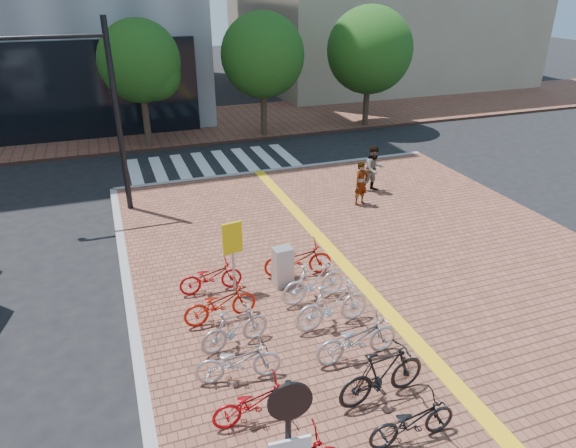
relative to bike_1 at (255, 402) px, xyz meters
name	(u,v)px	position (x,y,z in m)	size (l,w,h in m)	color
ground	(330,360)	(2.08, 1.21, -0.58)	(120.00, 120.00, 0.00)	black
kerb_north	(280,170)	(5.08, 13.21, -0.50)	(14.00, 0.25, 0.15)	gray
far_sidewalk	(179,126)	(2.08, 22.21, -0.50)	(70.00, 8.00, 0.15)	brown
crosswalk	(214,164)	(2.58, 15.21, -0.57)	(7.50, 4.00, 0.01)	silver
street_trees	(283,56)	(7.13, 18.67, 3.52)	(16.20, 4.60, 6.35)	#38281E
bike_1	(255,402)	(0.00, 0.00, 0.00)	(0.57, 1.63, 0.86)	#B70D13
bike_2	(238,361)	(-0.01, 1.16, 0.04)	(0.61, 1.76, 0.93)	#B4B4B9
bike_3	(235,328)	(0.19, 2.20, 0.06)	(0.46, 1.64, 0.98)	#A8A9AD
bike_4	(220,303)	(0.11, 3.29, 0.04)	(0.63, 1.80, 0.94)	#B91B0D
bike_5	(211,277)	(0.17, 4.63, 0.01)	(0.58, 1.66, 0.87)	#B30C12
bike_6	(412,421)	(2.47, -1.38, 0.02)	(0.59, 1.70, 0.89)	black
bike_7	(382,374)	(2.48, -0.30, 0.15)	(0.55, 1.94, 1.17)	black
bike_8	(357,338)	(2.56, 0.94, 0.08)	(0.67, 1.93, 1.01)	#A6A6AA
bike_9	(333,305)	(2.54, 2.16, 0.16)	(0.55, 1.94, 1.17)	silver
bike_10	(314,281)	(2.55, 3.32, 0.12)	(0.52, 1.83, 1.10)	silver
bike_11	(298,259)	(2.61, 4.62, 0.07)	(0.66, 1.89, 1.00)	#B1180C
pedestrian_a	(361,184)	(6.55, 8.52, 0.38)	(0.59, 0.38, 1.61)	gray
pedestrian_b	(374,169)	(7.61, 9.54, 0.47)	(0.87, 0.68, 1.80)	#494B5D
utility_box	(283,266)	(2.06, 4.28, 0.13)	(0.51, 0.37, 1.11)	#B8B7BD
yellow_sign	(233,244)	(0.77, 4.46, 0.94)	(0.54, 0.16, 1.98)	#B7B7BC
traffic_light_pole	(63,84)	(-2.91, 11.03, 4.05)	(3.48, 1.34, 6.48)	black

